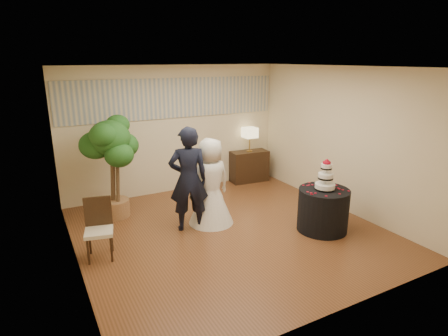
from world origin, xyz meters
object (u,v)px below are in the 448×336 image
wedding_cake (326,174)px  console (249,166)px  cake_table (323,210)px  bride (211,182)px  ficus_tree (112,167)px  groom (189,179)px  table_lamp (250,140)px  side_chair (99,230)px

wedding_cake → console: (0.32, 2.95, -0.65)m
cake_table → console: console is taller
bride → ficus_tree: size_ratio=0.81×
groom → ficus_tree: bearing=-31.4°
table_lamp → ficus_tree: 3.46m
bride → table_lamp: bride is taller
ficus_tree → side_chair: 1.66m
ficus_tree → table_lamp: bearing=10.4°
groom → side_chair: bearing=27.6°
console → ficus_tree: size_ratio=0.46×
wedding_cake → side_chair: size_ratio=0.59×
bride → ficus_tree: bearing=-43.4°
bride → wedding_cake: bearing=136.3°
groom → ficus_tree: ficus_tree is taller
groom → side_chair: 1.69m
table_lamp → side_chair: 4.52m
cake_table → ficus_tree: ficus_tree is taller
cake_table → groom: bearing=150.6°
cake_table → table_lamp: bearing=83.8°
cake_table → ficus_tree: size_ratio=0.45×
bride → wedding_cake: (1.59, -1.21, 0.23)m
groom → bride: (0.45, 0.06, -0.13)m
table_lamp → wedding_cake: bearing=-96.2°
wedding_cake → side_chair: (-3.64, 0.86, -0.56)m
console → side_chair: bearing=-146.8°
wedding_cake → side_chair: bearing=166.8°
bride → cake_table: 2.04m
bride → wedding_cake: size_ratio=2.93×
groom → console: (2.37, 1.80, -0.55)m
wedding_cake → bride: bearing=142.8°
groom → side_chair: size_ratio=2.00×
console → table_lamp: 0.67m
bride → console: bride is taller
bride → cake_table: bearing=136.3°
console → table_lamp: (0.00, 0.00, 0.67)m
wedding_cake → groom: bearing=150.6°
groom → cake_table: bearing=167.8°
wedding_cake → console: 3.03m
ficus_tree → wedding_cake: bearing=-37.0°
cake_table → wedding_cake: (0.00, 0.00, 0.65)m
bride → table_lamp: size_ratio=2.75×
groom → side_chair: groom is taller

